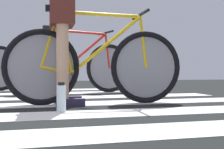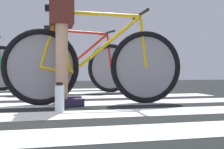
# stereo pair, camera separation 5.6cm
# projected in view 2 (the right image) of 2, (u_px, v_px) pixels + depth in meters

# --- Properties ---
(bicycle_1_of_4) EXTENTS (1.74, 0.52, 0.93)m
(bicycle_1_of_4) POSITION_uv_depth(u_px,v_px,m) (94.00, 64.00, 3.13)
(bicycle_1_of_4) COLOR black
(bicycle_1_of_4) RESTS_ON ground
(cyclist_1_of_4) EXTENTS (0.34, 0.42, 1.02)m
(cyclist_1_of_4) POSITION_uv_depth(u_px,v_px,m) (62.00, 35.00, 3.07)
(cyclist_1_of_4) COLOR tan
(cyclist_1_of_4) RESTS_ON ground
(bicycle_3_of_4) EXTENTS (1.72, 0.53, 0.93)m
(bicycle_3_of_4) POSITION_uv_depth(u_px,v_px,m) (78.00, 66.00, 4.61)
(bicycle_3_of_4) COLOR black
(bicycle_3_of_4) RESTS_ON ground
(water_bottle) EXTENTS (0.07, 0.07, 0.23)m
(water_bottle) POSITION_uv_depth(u_px,v_px,m) (60.00, 98.00, 2.54)
(water_bottle) COLOR white
(water_bottle) RESTS_ON ground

